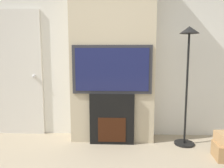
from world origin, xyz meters
name	(u,v)px	position (x,y,z in m)	size (l,w,h in m)	color
wall_back	(113,55)	(0.00, 2.03, 1.35)	(6.00, 0.06, 2.70)	silver
chimney_breast	(112,55)	(0.00, 1.81, 1.35)	(1.28, 0.38, 2.70)	#BCAD8E
fireplace	(112,119)	(0.00, 1.62, 0.38)	(0.67, 0.15, 0.77)	black
television	(112,70)	(0.00, 1.62, 1.13)	(1.17, 0.07, 0.72)	#2D2D33
floor_lamp	(188,61)	(1.10, 1.61, 1.26)	(0.30, 0.30, 1.75)	black
entry_door	(18,73)	(-1.59, 1.97, 1.04)	(0.83, 0.09, 2.08)	silver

